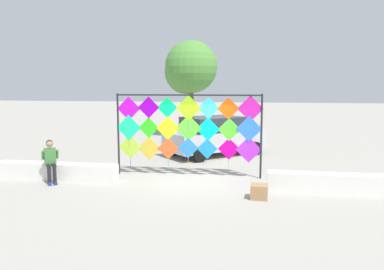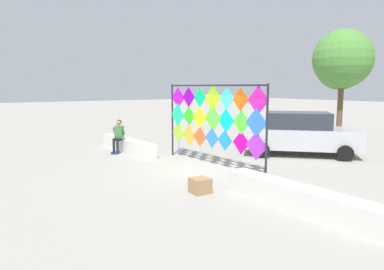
{
  "view_description": "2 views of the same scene",
  "coord_description": "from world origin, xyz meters",
  "px_view_note": "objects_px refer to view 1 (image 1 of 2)",
  "views": [
    {
      "loc": [
        2.17,
        -12.19,
        3.16
      ],
      "look_at": [
        -0.08,
        0.51,
        1.49
      ],
      "focal_mm": 36.01,
      "sensor_mm": 36.0,
      "label": 1
    },
    {
      "loc": [
        9.66,
        -7.02,
        2.78
      ],
      "look_at": [
        -0.41,
        0.01,
        1.14
      ],
      "focal_mm": 33.86,
      "sensor_mm": 36.0,
      "label": 2
    }
  ],
  "objects_px": {
    "kite_display_rack": "(188,126)",
    "cardboard_box_large": "(259,192)",
    "tree_palm_like": "(190,68)",
    "seated_vendor": "(50,158)",
    "parked_car": "(215,136)"
  },
  "relations": [
    {
      "from": "parked_car",
      "to": "tree_palm_like",
      "type": "bearing_deg",
      "value": 110.37
    },
    {
      "from": "seated_vendor",
      "to": "cardboard_box_large",
      "type": "bearing_deg",
      "value": -5.2
    },
    {
      "from": "tree_palm_like",
      "to": "seated_vendor",
      "type": "bearing_deg",
      "value": -101.08
    },
    {
      "from": "seated_vendor",
      "to": "cardboard_box_large",
      "type": "xyz_separation_m",
      "value": [
        6.67,
        -0.61,
        -0.62
      ]
    },
    {
      "from": "kite_display_rack",
      "to": "parked_car",
      "type": "bearing_deg",
      "value": 84.24
    },
    {
      "from": "kite_display_rack",
      "to": "cardboard_box_large",
      "type": "height_order",
      "value": "kite_display_rack"
    },
    {
      "from": "seated_vendor",
      "to": "tree_palm_like",
      "type": "distance_m",
      "value": 12.75
    },
    {
      "from": "kite_display_rack",
      "to": "seated_vendor",
      "type": "height_order",
      "value": "kite_display_rack"
    },
    {
      "from": "parked_car",
      "to": "tree_palm_like",
      "type": "relative_size",
      "value": 0.79
    },
    {
      "from": "parked_car",
      "to": "cardboard_box_large",
      "type": "height_order",
      "value": "parked_car"
    },
    {
      "from": "seated_vendor",
      "to": "cardboard_box_large",
      "type": "distance_m",
      "value": 6.72
    },
    {
      "from": "seated_vendor",
      "to": "tree_palm_like",
      "type": "xyz_separation_m",
      "value": [
        2.36,
        12.07,
        3.35
      ]
    },
    {
      "from": "parked_car",
      "to": "seated_vendor",
      "type": "bearing_deg",
      "value": -128.04
    },
    {
      "from": "tree_palm_like",
      "to": "cardboard_box_large",
      "type": "bearing_deg",
      "value": -71.24
    },
    {
      "from": "kite_display_rack",
      "to": "cardboard_box_large",
      "type": "bearing_deg",
      "value": -43.48
    }
  ]
}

